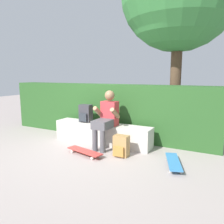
# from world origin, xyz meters

# --- Properties ---
(ground_plane) EXTENTS (24.00, 24.00, 0.00)m
(ground_plane) POSITION_xyz_m (0.00, 0.00, 0.00)
(ground_plane) COLOR gray
(bench_main) EXTENTS (2.29, 0.41, 0.45)m
(bench_main) POSITION_xyz_m (0.00, 0.42, 0.23)
(bench_main) COLOR #BBB5AC
(bench_main) RESTS_ON ground
(person_skater) EXTENTS (0.49, 0.62, 1.20)m
(person_skater) POSITION_xyz_m (0.23, 0.21, 0.65)
(person_skater) COLOR #B73338
(person_skater) RESTS_ON ground
(skateboard_near_person) EXTENTS (0.82, 0.37, 0.09)m
(skateboard_near_person) POSITION_xyz_m (0.09, -0.39, 0.07)
(skateboard_near_person) COLOR #BC3833
(skateboard_near_person) RESTS_ON ground
(skateboard_beside_bench) EXTENTS (0.45, 0.82, 0.09)m
(skateboard_beside_bench) POSITION_xyz_m (1.71, -0.12, 0.07)
(skateboard_beside_bench) COLOR teal
(skateboard_beside_bench) RESTS_ON ground
(backpack_on_bench) EXTENTS (0.28, 0.23, 0.40)m
(backpack_on_bench) POSITION_xyz_m (-0.43, 0.41, 0.64)
(backpack_on_bench) COLOR #333338
(backpack_on_bench) RESTS_ON bench_main
(backpack_on_ground) EXTENTS (0.28, 0.23, 0.40)m
(backpack_on_ground) POSITION_xyz_m (0.73, -0.12, 0.19)
(backpack_on_ground) COLOR #A37A47
(backpack_on_ground) RESTS_ON ground
(hedge_row) EXTENTS (5.48, 0.51, 1.30)m
(hedge_row) POSITION_xyz_m (-0.29, 1.04, 0.65)
(hedge_row) COLOR #254E21
(hedge_row) RESTS_ON ground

